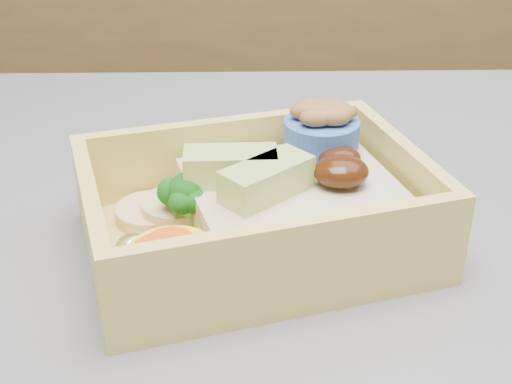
{
  "coord_description": "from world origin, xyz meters",
  "views": [
    {
      "loc": [
        -0.07,
        -0.31,
        1.14
      ],
      "look_at": [
        -0.07,
        0.03,
        0.96
      ],
      "focal_mm": 50.0,
      "sensor_mm": 36.0,
      "label": 1
    }
  ],
  "objects": [
    {
      "name": "bento_box",
      "position": [
        -0.06,
        0.03,
        0.94
      ],
      "size": [
        0.21,
        0.18,
        0.07
      ],
      "rotation": [
        0.0,
        0.0,
        0.28
      ],
      "color": "#D9C25A",
      "rests_on": "island"
    }
  ]
}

